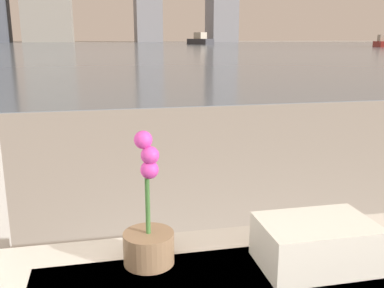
# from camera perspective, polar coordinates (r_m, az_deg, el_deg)

# --- Properties ---
(potted_orchid) EXTENTS (0.13, 0.13, 0.35)m
(potted_orchid) POSITION_cam_1_polar(r_m,az_deg,el_deg) (1.13, -5.81, -11.68)
(potted_orchid) COLOR #8C6B4C
(potted_orchid) RESTS_ON bathtub
(towel_stack) EXTENTS (0.29, 0.19, 0.12)m
(towel_stack) POSITION_cam_1_polar(r_m,az_deg,el_deg) (1.17, 16.15, -12.61)
(towel_stack) COLOR silver
(towel_stack) RESTS_ON bathtub
(harbor_water) EXTENTS (180.00, 110.00, 0.01)m
(harbor_water) POSITION_cam_1_polar(r_m,az_deg,el_deg) (62.06, -11.77, 12.65)
(harbor_water) COLOR slate
(harbor_water) RESTS_ON ground_plane
(harbor_boat_0) EXTENTS (2.76, 4.27, 1.52)m
(harbor_boat_0) POSITION_cam_1_polar(r_m,az_deg,el_deg) (60.69, 24.06, 12.24)
(harbor_boat_0) COLOR maroon
(harbor_boat_0) RESTS_ON harbor_water
(harbor_boat_3) EXTENTS (3.94, 5.75, 2.05)m
(harbor_boat_3) POSITION_cam_1_polar(r_m,az_deg,el_deg) (76.77, 1.11, 13.67)
(harbor_boat_3) COLOR #2D2D33
(harbor_boat_3) RESTS_ON harbor_water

